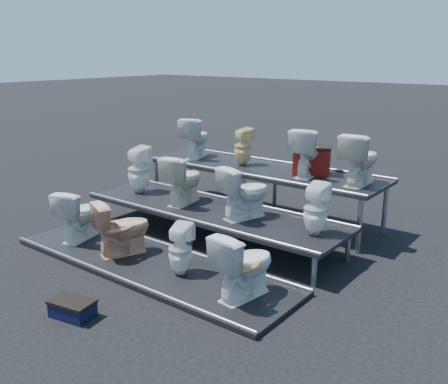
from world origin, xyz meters
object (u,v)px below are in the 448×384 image
Objects in this scene: toilet_7 at (316,209)px; toilet_9 at (243,147)px; toilet_2 at (180,249)px; toilet_0 at (79,214)px; toilet_11 at (360,159)px; red_crate at (312,161)px; toilet_5 at (183,179)px; step_stool at (73,310)px; toilet_10 at (308,152)px; toilet_6 at (245,192)px; toilet_4 at (138,170)px; toilet_3 at (244,264)px; toilet_1 at (122,227)px; toilet_8 at (196,137)px.

toilet_9 is (-2.08, 1.30, 0.38)m from toilet_7.
toilet_0 is at bearing -13.45° from toilet_2.
toilet_11 is 0.90m from red_crate.
toilet_5 is at bearing -139.72° from toilet_0.
toilet_0 is 1.68× the size of step_stool.
toilet_10 is at bearing -160.29° from toilet_9.
red_crate is (-0.85, 1.47, 0.26)m from toilet_7.
red_crate is at bearing -95.65° from toilet_10.
toilet_6 is 1.51m from red_crate.
toilet_2 is at bearing 164.29° from toilet_0.
toilet_7 is 1.61m from toilet_10.
step_stool is at bearing 70.42° from toilet_11.
toilet_5 is (0.88, 1.30, 0.40)m from toilet_0.
toilet_4 reaches higher than toilet_2.
toilet_2 is 0.97m from toilet_3.
toilet_5 reaches higher than toilet_6.
toilet_6 is (1.10, 1.30, 0.40)m from toilet_1.
toilet_0 is 1.11× the size of toilet_7.
toilet_10 is (2.43, 1.30, 0.39)m from toilet_4.
toilet_10 reaches higher than toilet_8.
step_stool is (-1.24, -1.40, -0.37)m from toilet_3.
toilet_5 reaches higher than step_stool.
toilet_5 is 1.97m from toilet_10.
toilet_0 is at bearing 130.09° from step_stool.
toilet_4 reaches higher than toilet_1.
toilet_2 is at bearing 105.25° from toilet_6.
toilet_3 is 1.06× the size of toilet_8.
toilet_11 is (0.85, 0.00, 0.00)m from toilet_10.
toilet_10 is at bearing 70.93° from step_stool.
toilet_4 is at bearing 21.78° from toilet_11.
toilet_1 is 1.15× the size of toilet_2.
toilet_2 is 2.75m from toilet_10.
toilet_8 is (0.13, 1.30, 0.38)m from toilet_4.
toilet_4 is 1.79m from toilet_9.
toilet_3 is 2.92m from red_crate.
toilet_2 is 1.45× the size of step_stool.
red_crate is 4.33m from step_stool.
toilet_1 is 1.65m from step_stool.
toilet_10 is (2.30, 0.00, 0.01)m from toilet_8.
toilet_6 is at bearing -177.72° from toilet_4.
toilet_8 is at bearing -66.05° from toilet_2.
toilet_5 is at bearing 29.81° from toilet_11.
toilet_9 is at bearing -10.09° from toilet_10.
toilet_5 is (-0.06, 1.30, 0.40)m from toilet_1.
toilet_8 is 0.97× the size of toilet_10.
toilet_9 is at bearing -83.72° from toilet_2.
toilet_11 is (2.22, 2.60, 0.80)m from toilet_1.
red_crate reaches higher than toilet_6.
toilet_6 reaches higher than step_stool.
red_crate is (-0.67, 2.77, 0.61)m from toilet_3.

